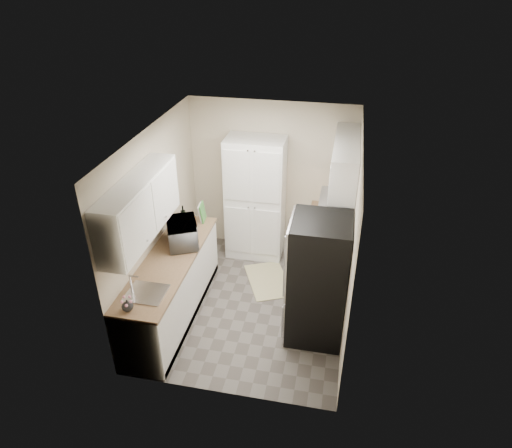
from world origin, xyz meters
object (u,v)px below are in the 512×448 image
Objects in this scene: pantry_cabinet at (255,199)px; toaster_oven at (337,211)px; refrigerator at (318,280)px; microwave at (182,233)px; electric_range at (323,268)px; wine_bottle at (183,216)px.

pantry_cabinet reaches higher than toaster_oven.
refrigerator is 4.99× the size of toaster_oven.
microwave is (-0.73, -1.34, 0.08)m from pantry_cabinet.
pantry_cabinet is at bearing -53.69° from microwave.
pantry_cabinet is 1.77× the size of electric_range.
refrigerator reaches higher than microwave.
toaster_oven is (0.12, 0.76, 0.54)m from electric_range.
wine_bottle is at bearing -136.50° from pantry_cabinet.
microwave is at bearing -130.07° from toaster_oven.
microwave is at bearing -71.79° from wine_bottle.
electric_range is at bearing -102.71° from microwave.
microwave is 0.52m from wine_bottle.
microwave is at bearing -118.74° from pantry_cabinet.
refrigerator reaches higher than electric_range.
refrigerator is at bearing -92.48° from electric_range.
toaster_oven is at bearing -7.48° from pantry_cabinet.
electric_range is 0.94m from toaster_oven.
microwave reaches higher than toaster_oven.
microwave is at bearing -167.76° from electric_range.
refrigerator is at bearing -126.58° from microwave.
electric_range is 1.96× the size of microwave.
microwave is 1.69× the size of toaster_oven.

